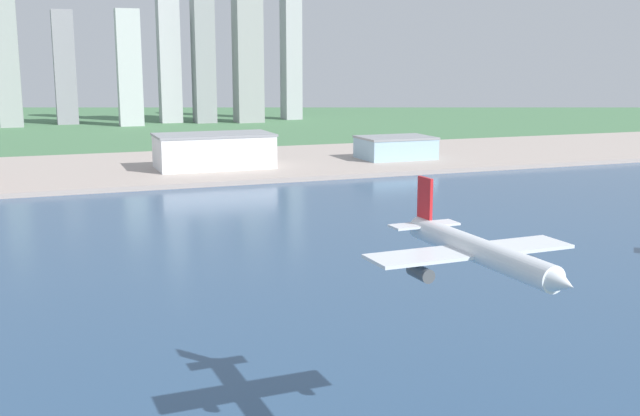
# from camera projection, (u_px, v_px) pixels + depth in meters

# --- Properties ---
(ground_plane) EXTENTS (2400.00, 2400.00, 0.00)m
(ground_plane) POSITION_uv_depth(u_px,v_px,m) (224.00, 247.00, 248.57)
(ground_plane) COLOR #48774E
(water_bay) EXTENTS (840.00, 360.00, 0.15)m
(water_bay) POSITION_uv_depth(u_px,v_px,m) (280.00, 300.00, 193.37)
(water_bay) COLOR #2D4C70
(water_bay) RESTS_ON ground
(industrial_pier) EXTENTS (840.00, 140.00, 2.50)m
(industrial_pier) POSITION_uv_depth(u_px,v_px,m) (144.00, 168.00, 423.10)
(industrial_pier) COLOR #AB9C93
(industrial_pier) RESTS_ON ground
(airplane_landing) EXTENTS (31.98, 37.20, 12.05)m
(airplane_landing) POSITION_uv_depth(u_px,v_px,m) (478.00, 251.00, 109.44)
(airplane_landing) COLOR silver
(warehouse_main) EXTENTS (62.66, 33.80, 18.53)m
(warehouse_main) POSITION_uv_depth(u_px,v_px,m) (214.00, 151.00, 414.37)
(warehouse_main) COLOR white
(warehouse_main) RESTS_ON industrial_pier
(warehouse_annex) EXTENTS (42.54, 31.21, 13.07)m
(warehouse_annex) POSITION_uv_depth(u_px,v_px,m) (396.00, 147.00, 454.66)
(warehouse_annex) COLOR #99BCD1
(warehouse_annex) RESTS_ON industrial_pier
(distant_skyline) EXTENTS (416.71, 69.05, 153.27)m
(distant_skyline) POSITION_uv_depth(u_px,v_px,m) (117.00, 62.00, 720.30)
(distant_skyline) COLOR gray
(distant_skyline) RESTS_ON ground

